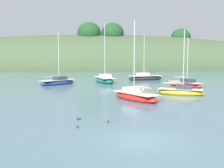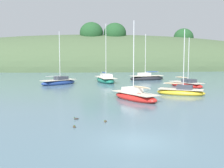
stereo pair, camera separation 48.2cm
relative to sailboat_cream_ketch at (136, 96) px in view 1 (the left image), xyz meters
The scene contains 11 objects.
ground_plane 14.88m from the sailboat_cream_ketch, 98.28° to the right, with size 400.00×400.00×0.00m, color slate.
far_shoreline_hill 64.22m from the sailboat_cream_ketch, 91.85° to the left, with size 150.00×36.00×26.22m.
sailboat_cream_ketch is the anchor object (origin of this frame).
sailboat_white_near 19.36m from the sailboat_cream_ketch, 121.56° to the left, with size 6.26×5.71×8.87m.
sailboat_blue_center 19.84m from the sailboat_cream_ketch, 96.59° to the left, with size 4.06×7.84×10.48m.
sailboat_orange_cutter 24.27m from the sailboat_cream_ketch, 76.00° to the left, with size 7.26×3.87×9.02m.
sailboat_navy_dinghy 7.18m from the sailboat_cream_ketch, 29.30° to the left, with size 6.13×4.26×8.15m.
sailboat_grey_yawl 15.10m from the sailboat_cream_ketch, 50.03° to the left, with size 4.74×6.23×7.63m.
duck_trailing 10.63m from the sailboat_cream_ketch, 110.52° to the right, with size 0.29×0.41×0.24m.
duck_lone_right 10.72m from the sailboat_cream_ketch, 123.56° to the right, with size 0.43×0.22×0.24m.
duck_lead 12.76m from the sailboat_cream_ketch, 117.65° to the right, with size 0.27×0.42×0.24m.
Camera 1 is at (-3.03, -15.66, 5.00)m, focal length 45.50 mm.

